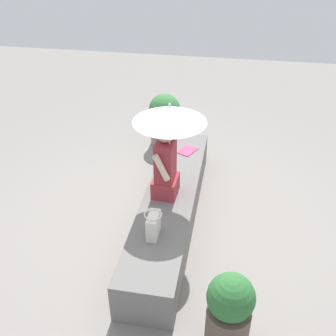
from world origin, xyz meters
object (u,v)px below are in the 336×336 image
Objects in this scene: person_seated at (165,166)px; parasol at (169,114)px; magazine at (187,150)px; handbag_black at (153,225)px; planter_far at (229,310)px; planter_near at (165,119)px.

parasol is at bearing 52.32° from person_seated.
handbag_black is at bearing 22.39° from magazine.
person_seated reaches higher than handbag_black.
parasol is 1.53× the size of planter_far.
parasol is 2.38m from planter_near.
planter_far is at bearing 29.37° from person_seated.
parasol is 4.19× the size of magazine.
parasol is 1.51m from magazine.
magazine is at bearing 176.75° from handbag_black.
planter_far is (0.74, 0.82, -0.20)m from handbag_black.
planter_far is at bearing 41.50° from magazine.
parasol reaches higher than person_seated.
magazine is (-1.09, 0.06, -1.05)m from parasol.
person_seated is 0.77× the size of parasol.
handbag_black is (0.74, 0.01, -0.25)m from person_seated.
planter_far is (1.45, 0.78, -1.12)m from parasol.
person_seated is at bearing -178.97° from handbag_black.
planter_near reaches higher than magazine.
parasol is at bearing 22.31° from magazine.
planter_far is at bearing 47.98° from handbag_black.
parasol is 4.24× the size of handbag_black.
parasol reaches higher than magazine.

